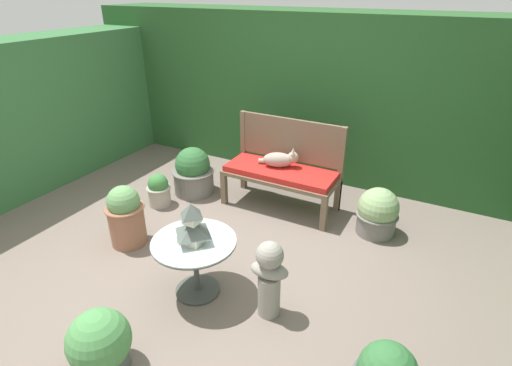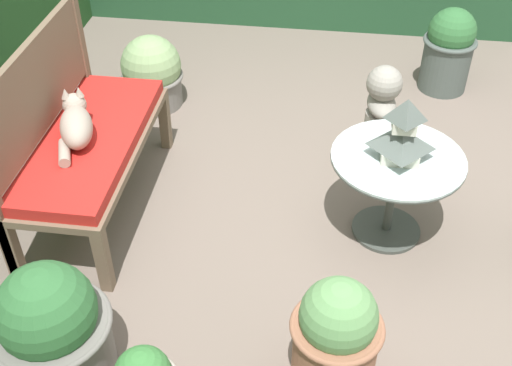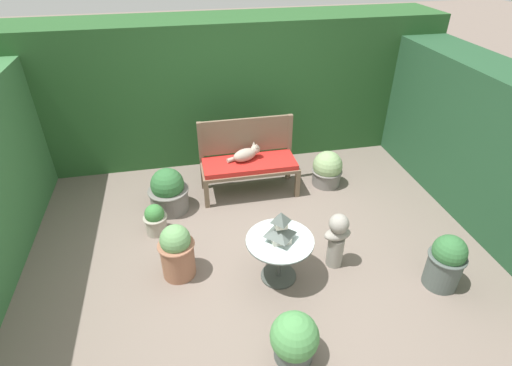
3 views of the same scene
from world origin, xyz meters
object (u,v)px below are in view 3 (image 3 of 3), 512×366
(garden_bust, at_px, (337,238))
(potted_plant_path_edge, at_px, (327,169))
(pagoda_birdhouse, at_px, (280,228))
(potted_plant_table_far, at_px, (177,251))
(patio_table, at_px, (280,248))
(potted_plant_bench_left, at_px, (446,261))
(potted_plant_table_near, at_px, (294,339))
(potted_plant_hedge_corner, at_px, (155,219))
(cat, at_px, (246,154))
(potted_plant_patio_mid, at_px, (168,192))
(garden_bench, at_px, (249,166))

(garden_bust, height_order, potted_plant_path_edge, garden_bust)
(pagoda_birdhouse, relative_size, potted_plant_table_far, 0.54)
(patio_table, distance_m, potted_plant_bench_left, 1.63)
(pagoda_birdhouse, bearing_deg, garden_bust, 5.72)
(potted_plant_table_near, relative_size, potted_plant_bench_left, 0.77)
(patio_table, relative_size, garden_bust, 1.03)
(potted_plant_table_far, bearing_deg, potted_plant_hedge_corner, 107.66)
(cat, height_order, pagoda_birdhouse, pagoda_birdhouse)
(potted_plant_table_far, bearing_deg, pagoda_birdhouse, -14.24)
(pagoda_birdhouse, xyz_separation_m, potted_plant_table_near, (-0.10, -0.90, -0.42))
(cat, bearing_deg, potted_plant_hedge_corner, -172.57)
(potted_plant_table_far, height_order, potted_plant_path_edge, potted_plant_table_far)
(patio_table, distance_m, pagoda_birdhouse, 0.25)
(potted_plant_patio_mid, bearing_deg, potted_plant_hedge_corner, -111.08)
(potted_plant_hedge_corner, bearing_deg, potted_plant_bench_left, -26.60)
(cat, relative_size, potted_plant_hedge_corner, 1.19)
(potted_plant_bench_left, height_order, potted_plant_path_edge, potted_plant_bench_left)
(garden_bust, relative_size, potted_plant_patio_mid, 1.12)
(potted_plant_table_far, height_order, potted_plant_patio_mid, potted_plant_table_far)
(garden_bench, bearing_deg, potted_plant_table_near, -92.46)
(garden_bust, distance_m, potted_plant_path_edge, 1.58)
(potted_plant_table_near, bearing_deg, potted_plant_patio_mid, 112.48)
(potted_plant_table_far, distance_m, potted_plant_path_edge, 2.47)
(garden_bench, height_order, potted_plant_table_near, garden_bench)
(potted_plant_table_far, distance_m, potted_plant_hedge_corner, 0.77)
(potted_plant_table_far, relative_size, potted_plant_hedge_corner, 1.60)
(cat, xyz_separation_m, garden_bust, (0.65, -1.57, -0.20))
(pagoda_birdhouse, bearing_deg, potted_plant_table_far, 165.76)
(potted_plant_path_edge, bearing_deg, potted_plant_hedge_corner, -165.74)
(pagoda_birdhouse, bearing_deg, potted_plant_path_edge, 55.27)
(patio_table, bearing_deg, potted_plant_table_far, 165.76)
(potted_plant_table_far, relative_size, potted_plant_patio_mid, 1.06)
(garden_bust, xyz_separation_m, potted_plant_patio_mid, (-1.69, 1.35, -0.09))
(cat, height_order, potted_plant_bench_left, cat)
(garden_bench, height_order, potted_plant_patio_mid, potted_plant_patio_mid)
(potted_plant_table_near, bearing_deg, potted_plant_table_far, 127.79)
(potted_plant_patio_mid, xyz_separation_m, potted_plant_path_edge, (2.15, 0.15, -0.03))
(garden_bust, bearing_deg, potted_plant_table_far, 167.08)
(garden_bench, height_order, potted_plant_table_far, potted_plant_table_far)
(pagoda_birdhouse, height_order, potted_plant_patio_mid, pagoda_birdhouse)
(potted_plant_bench_left, bearing_deg, garden_bench, 127.99)
(patio_table, relative_size, potted_plant_table_near, 1.46)
(pagoda_birdhouse, bearing_deg, garden_bench, 89.89)
(potted_plant_table_near, distance_m, potted_plant_path_edge, 2.74)
(pagoda_birdhouse, xyz_separation_m, potted_plant_table_far, (-1.00, 0.25, -0.34))
(cat, distance_m, potted_plant_table_far, 1.71)
(cat, height_order, potted_plant_path_edge, cat)
(garden_bench, distance_m, potted_plant_path_edge, 1.10)
(potted_plant_table_far, relative_size, potted_plant_path_edge, 1.24)
(potted_plant_path_edge, bearing_deg, potted_plant_table_near, -115.75)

